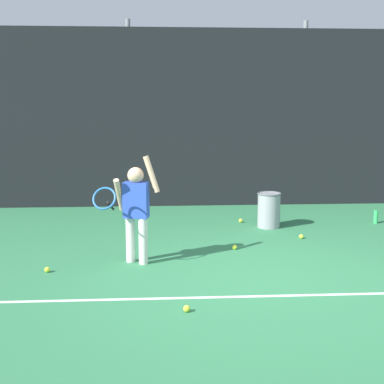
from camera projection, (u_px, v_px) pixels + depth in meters
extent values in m
plane|color=#2D7247|center=(259.00, 279.00, 6.00)|extent=(20.00, 20.00, 0.00)
cube|color=white|center=(269.00, 296.00, 5.46)|extent=(9.00, 0.05, 0.00)
cube|color=black|center=(217.00, 119.00, 10.09)|extent=(10.35, 0.08, 3.36)
cylinder|color=slate|center=(130.00, 115.00, 10.04)|extent=(0.09, 0.09, 3.51)
cylinder|color=slate|center=(303.00, 115.00, 10.24)|extent=(0.09, 0.09, 3.51)
cylinder|color=silver|center=(130.00, 239.00, 6.61)|extent=(0.11, 0.11, 0.58)
cylinder|color=silver|center=(143.00, 241.00, 6.52)|extent=(0.11, 0.11, 0.58)
cube|color=blue|center=(136.00, 200.00, 6.48)|extent=(0.33, 0.23, 0.44)
sphere|color=tan|center=(136.00, 175.00, 6.43)|extent=(0.20, 0.20, 0.20)
cylinder|color=tan|center=(151.00, 174.00, 6.41)|extent=(0.22, 0.11, 0.46)
cylinder|color=tan|center=(119.00, 195.00, 6.44)|extent=(0.13, 0.30, 0.43)
cylinder|color=black|center=(110.00, 206.00, 6.35)|extent=(0.08, 0.24, 0.15)
torus|color=#2666B2|center=(104.00, 198.00, 6.12)|extent=(0.31, 0.22, 0.26)
cylinder|color=gray|center=(269.00, 210.00, 8.46)|extent=(0.36, 0.36, 0.55)
torus|color=#595B60|center=(269.00, 194.00, 8.42)|extent=(0.38, 0.38, 0.02)
cylinder|color=green|center=(376.00, 217.00, 8.77)|extent=(0.07, 0.07, 0.22)
sphere|color=#CCE033|center=(241.00, 221.00, 8.83)|extent=(0.07, 0.07, 0.07)
sphere|color=#CCE033|center=(47.00, 270.00, 6.23)|extent=(0.07, 0.07, 0.07)
sphere|color=#CCE033|center=(235.00, 247.00, 7.20)|extent=(0.07, 0.07, 0.07)
sphere|color=#CCE033|center=(301.00, 237.00, 7.78)|extent=(0.07, 0.07, 0.07)
sphere|color=#CCE033|center=(187.00, 309.00, 5.04)|extent=(0.07, 0.07, 0.07)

